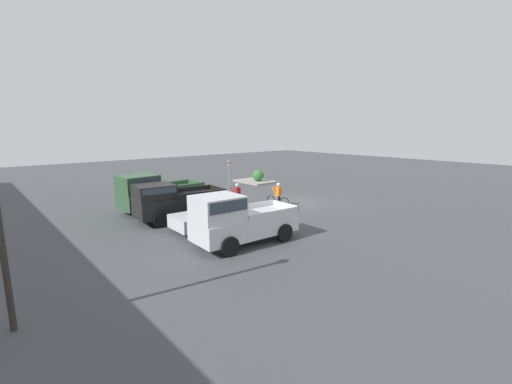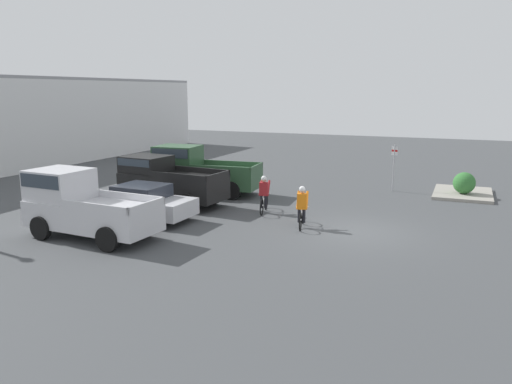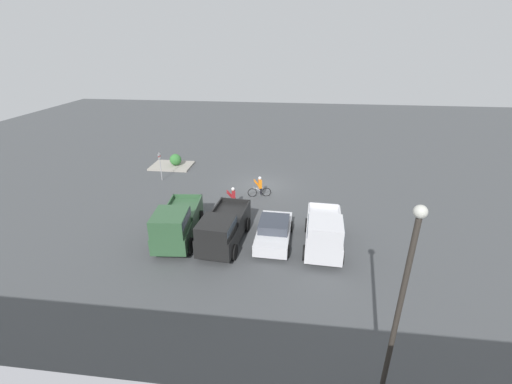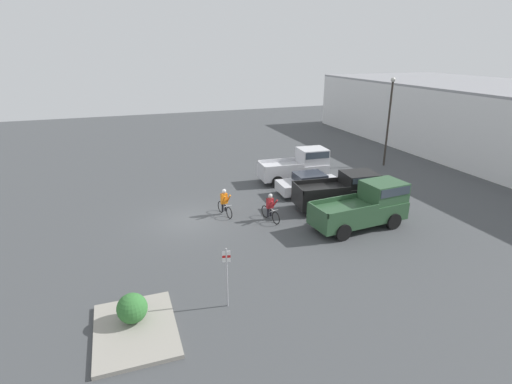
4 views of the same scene
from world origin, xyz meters
TOP-DOWN VIEW (x-y plane):
  - ground_plane at (0.00, 0.00)m, footprint 80.00×80.00m
  - pickup_truck_0 at (-4.40, 8.87)m, footprint 2.33×4.98m
  - sedan_0 at (-1.63, 8.27)m, footprint 2.14×4.28m
  - pickup_truck_1 at (1.20, 8.99)m, footprint 2.47×5.10m
  - pickup_truck_2 at (3.92, 8.90)m, footprint 2.51×5.45m
  - cyclist_0 at (1.49, 4.27)m, footprint 1.79×0.55m
  - cyclist_1 at (-0.11, 2.05)m, footprint 1.73×0.54m
  - fire_lane_sign at (8.38, -0.16)m, footprint 0.09×0.30m
  - curb_island at (8.73, -3.54)m, footprint 3.66×2.73m
  - shrub at (8.32, -3.57)m, footprint 1.06×1.06m

SIDE VIEW (x-z plane):
  - ground_plane at x=0.00m, z-range 0.00..0.00m
  - curb_island at x=8.73m, z-range 0.00..0.15m
  - shrub at x=8.32m, z-range 0.15..1.21m
  - sedan_0 at x=-1.63m, z-range 0.01..1.45m
  - cyclist_0 at x=1.49m, z-range -0.02..1.60m
  - cyclist_1 at x=-0.11m, z-range -0.01..1.61m
  - pickup_truck_1 at x=1.20m, z-range 0.05..2.21m
  - pickup_truck_0 at x=-4.40m, z-range 0.02..2.39m
  - pickup_truck_2 at x=3.92m, z-range 0.03..2.42m
  - fire_lane_sign at x=8.38m, z-range 0.25..2.68m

